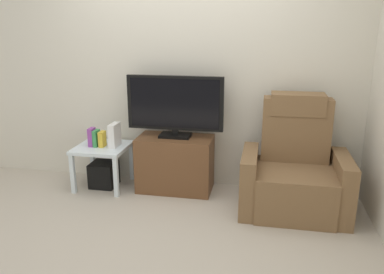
{
  "coord_description": "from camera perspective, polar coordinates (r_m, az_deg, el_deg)",
  "views": [
    {
      "loc": [
        0.86,
        -2.9,
        1.7
      ],
      "look_at": [
        0.2,
        0.5,
        0.7
      ],
      "focal_mm": 36.25,
      "sensor_mm": 36.0,
      "label": 1
    }
  ],
  "objects": [
    {
      "name": "tv_stand",
      "position": [
        4.11,
        -2.48,
        -3.92
      ],
      "size": [
        0.78,
        0.42,
        0.58
      ],
      "color": "brown",
      "rests_on": "ground"
    },
    {
      "name": "subwoofer_box",
      "position": [
        4.36,
        -12.82,
        -5.37
      ],
      "size": [
        0.27,
        0.27,
        0.27
      ],
      "primitive_type": "cube",
      "color": "black",
      "rests_on": "ground"
    },
    {
      "name": "book_leftmost",
      "position": [
        4.25,
        -14.52,
        -0.01
      ],
      "size": [
        0.05,
        0.11,
        0.2
      ],
      "primitive_type": "cube",
      "color": "purple",
      "rests_on": "side_table"
    },
    {
      "name": "ground_plane",
      "position": [
        3.47,
        -4.96,
        -13.31
      ],
      "size": [
        6.4,
        6.4,
        0.0
      ],
      "primitive_type": "plane",
      "color": "#B2A899"
    },
    {
      "name": "game_console",
      "position": [
        4.17,
        -11.32,
        0.27
      ],
      "size": [
        0.07,
        0.2,
        0.25
      ],
      "primitive_type": "cube",
      "color": "white",
      "rests_on": "side_table"
    },
    {
      "name": "television",
      "position": [
        3.96,
        -2.53,
        4.71
      ],
      "size": [
        1.0,
        0.2,
        0.63
      ],
      "color": "black",
      "rests_on": "tv_stand"
    },
    {
      "name": "book_rightmost",
      "position": [
        4.2,
        -13.07,
        -0.3
      ],
      "size": [
        0.05,
        0.11,
        0.16
      ],
      "primitive_type": "cube",
      "color": "gold",
      "rests_on": "side_table"
    },
    {
      "name": "book_middle",
      "position": [
        4.23,
        -13.89,
        -0.18
      ],
      "size": [
        0.04,
        0.12,
        0.18
      ],
      "primitive_type": "cube",
      "color": "#388C4C",
      "rests_on": "side_table"
    },
    {
      "name": "wall_back",
      "position": [
        4.14,
        -1.09,
        10.57
      ],
      "size": [
        6.4,
        0.06,
        2.6
      ],
      "primitive_type": "cube",
      "color": "beige",
      "rests_on": "ground"
    },
    {
      "name": "side_table",
      "position": [
        4.27,
        -13.03,
        -2.21
      ],
      "size": [
        0.54,
        0.54,
        0.46
      ],
      "color": "silver",
      "rests_on": "ground"
    },
    {
      "name": "recliner_armchair",
      "position": [
        3.79,
        14.84,
        -4.94
      ],
      "size": [
        0.98,
        0.78,
        1.08
      ],
      "rotation": [
        0.0,
        0.0,
        -0.2
      ],
      "color": "brown",
      "rests_on": "ground"
    }
  ]
}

